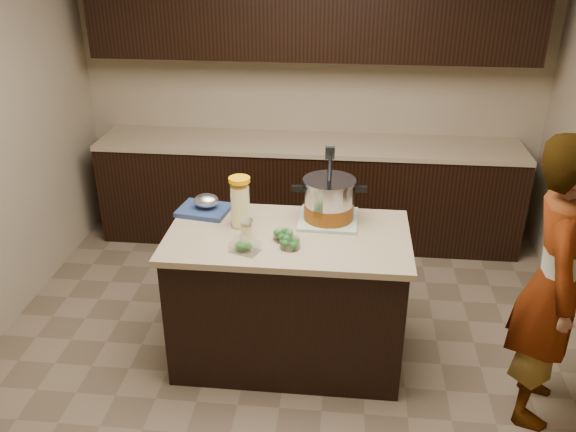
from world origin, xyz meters
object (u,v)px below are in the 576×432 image
(stock_pot, at_px, (329,202))
(person, at_px, (555,284))
(lemonade_pitcher, at_px, (240,204))
(island, at_px, (288,297))

(stock_pot, height_order, person, person)
(stock_pot, bearing_deg, person, -27.38)
(stock_pot, xyz_separation_m, lemonade_pitcher, (-0.53, -0.12, 0.02))
(lemonade_pitcher, bearing_deg, island, -15.86)
(lemonade_pitcher, height_order, person, person)
(island, bearing_deg, lemonade_pitcher, 164.14)
(lemonade_pitcher, relative_size, person, 0.19)
(stock_pot, bearing_deg, island, -142.75)
(island, bearing_deg, person, -12.13)
(stock_pot, relative_size, lemonade_pitcher, 1.49)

